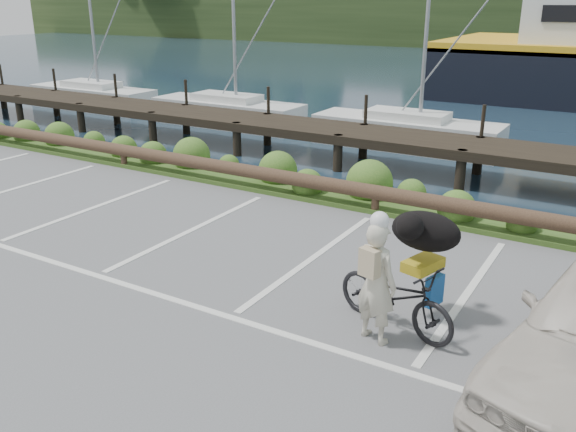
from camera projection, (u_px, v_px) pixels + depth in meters
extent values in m
plane|color=#58585A|center=(247.00, 306.00, 8.70)|extent=(72.00, 72.00, 0.00)
cube|color=#3D5B21|center=(388.00, 202.00, 12.96)|extent=(34.00, 1.60, 0.10)
imported|color=black|center=(395.00, 295.00, 7.97)|extent=(1.91, 1.11, 0.95)
imported|color=beige|center=(376.00, 283.00, 7.59)|extent=(0.67, 0.53, 1.61)
ellipsoid|color=black|center=(426.00, 231.00, 8.09)|extent=(0.70, 1.04, 0.55)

